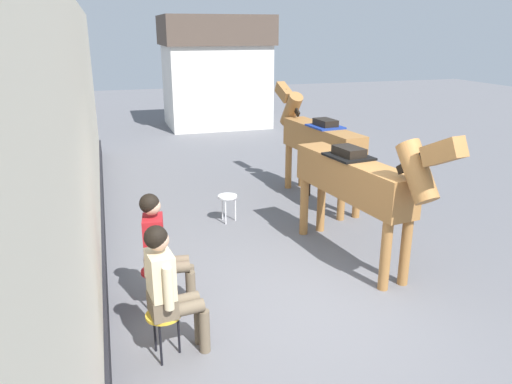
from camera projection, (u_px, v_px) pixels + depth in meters
name	position (u px, v px, depth m)	size (l,w,h in m)	color
ground_plane	(248.00, 216.00, 8.52)	(40.00, 40.00, 0.00)	slate
pub_facade_wall	(79.00, 163.00, 5.97)	(0.34, 14.00, 3.40)	beige
distant_cottage	(216.00, 70.00, 16.10)	(3.40, 2.60, 3.50)	silver
seated_visitor_near	(168.00, 285.00, 4.66)	(0.61, 0.49, 1.39)	gold
seated_visitor_far	(160.00, 246.00, 5.51)	(0.61, 0.49, 1.39)	red
saddled_horse_near	(358.00, 180.00, 6.57)	(0.75, 2.99, 2.06)	#9E6B38
saddled_horse_far	(318.00, 139.00, 9.03)	(0.69, 2.99, 2.06)	#9E6B38
spare_stool_white	(228.00, 199.00, 8.18)	(0.32, 0.32, 0.46)	white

